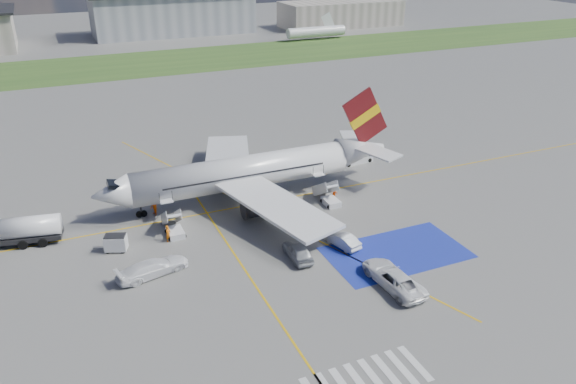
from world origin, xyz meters
The scene contains 22 objects.
ground centered at (0.00, 0.00, 0.00)m, with size 400.00×400.00×0.00m, color #60605E.
grass_strip centered at (0.00, 95.00, 0.01)m, with size 400.00×30.00×0.01m, color #2D4C1E.
taxiway_line_main centered at (0.00, 12.00, 0.01)m, with size 120.00×0.20×0.01m, color gold.
taxiway_line_cross centered at (-5.00, -10.00, 0.01)m, with size 0.20×60.00×0.01m, color gold.
taxiway_line_diag centered at (0.00, 12.00, 0.01)m, with size 0.20×60.00×0.01m, color gold.
staging_box centered at (10.00, -4.00, 0.01)m, with size 14.00×8.00×0.01m, color #1A2A9D.
crosswalk centered at (-1.80, -18.00, 0.01)m, with size 9.00×4.00×0.01m.
terminal_centre centered at (20.00, 135.00, 6.00)m, with size 48.00×18.00×12.00m, color gray.
terminal_east centered at (75.00, 128.00, 4.00)m, with size 40.00×16.00×8.00m, color gray.
airliner centered at (1.51, 14.00, 3.39)m, with size 36.81×32.95×11.92m.
airstairs_fwd centered at (-9.50, 8.70, 0.62)m, with size 1.90×5.20×3.60m.
airstairs_aft centered at (9.00, 8.70, 0.62)m, with size 1.90×5.20×3.60m.
fuel_tanker centered at (-24.69, 12.89, 1.26)m, with size 9.07×3.95×3.00m.
gpu_cart centered at (-15.65, 7.59, 0.80)m, with size 2.46×2.01×1.78m.
belt_loader centered at (18.35, 18.56, 0.38)m, with size 5.18×2.28×1.52m.
car_silver_a centered at (0.51, -0.98, 0.80)m, with size 1.88×4.68×1.59m, color #A7A9AE.
car_silver_b centered at (5.62, -0.65, 0.70)m, with size 1.48×4.26×1.40m, color silver.
van_white_a centered at (6.48, -8.67, 1.07)m, with size 2.63×5.71×2.14m, color white.
van_white_b centered at (-13.14, 1.76, 1.02)m, with size 2.11×5.18×2.03m, color white.
crew_fwd centered at (-10.42, 7.37, 0.92)m, with size 0.67×0.44×1.83m, color orange.
crew_nose centered at (-10.58, 13.95, 0.93)m, with size 0.90×0.70×1.85m, color #FB630D.
crew_aft centered at (9.95, 9.32, 0.76)m, with size 0.90×0.37×1.53m, color #F9620D.
Camera 1 is at (-19.29, -43.98, 29.31)m, focal length 35.00 mm.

